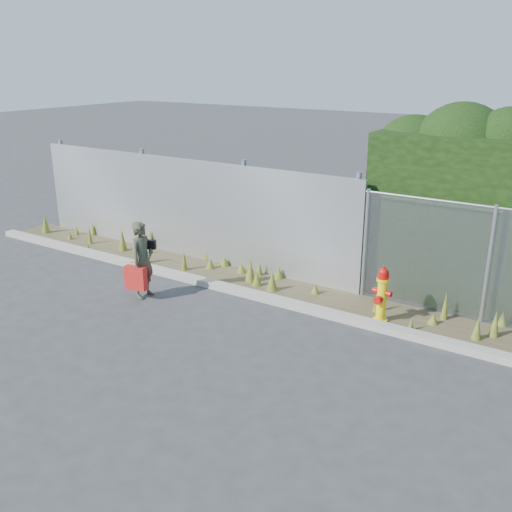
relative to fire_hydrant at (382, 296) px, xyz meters
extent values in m
plane|color=#343437|center=(-1.76, -2.09, -0.49)|extent=(80.00, 80.00, 0.00)
cube|color=gray|center=(-1.76, -0.29, -0.43)|extent=(16.00, 0.22, 0.12)
cube|color=#463B28|center=(-1.76, 0.31, -0.48)|extent=(16.00, 1.20, 0.01)
cone|color=#4F601C|center=(-4.40, 0.93, -0.25)|extent=(0.18, 0.18, 0.47)
cone|color=#4F601C|center=(-4.38, 0.13, -0.27)|extent=(0.14, 0.14, 0.44)
cone|color=#4F601C|center=(-7.08, -0.10, -0.39)|extent=(0.12, 0.12, 0.19)
cone|color=#4F601C|center=(-2.88, 0.37, -0.27)|extent=(0.21, 0.21, 0.44)
cone|color=#4F601C|center=(-9.11, 0.33, -0.24)|extent=(0.20, 0.20, 0.50)
cone|color=#4F601C|center=(-8.14, 0.27, -0.39)|extent=(0.14, 0.14, 0.20)
cone|color=#4F601C|center=(1.77, 0.94, -0.35)|extent=(0.18, 0.18, 0.27)
cone|color=#4F601C|center=(1.53, 0.20, -0.29)|extent=(0.16, 0.16, 0.38)
cone|color=#4F601C|center=(-5.86, 0.41, -0.34)|extent=(0.11, 0.11, 0.29)
cone|color=#4F601C|center=(1.74, 0.46, -0.26)|extent=(0.16, 0.16, 0.45)
cone|color=#4F601C|center=(0.79, 0.38, -0.39)|extent=(0.19, 0.19, 0.19)
cone|color=#4F601C|center=(-2.83, 0.31, -0.24)|extent=(0.18, 0.18, 0.49)
cone|color=#4F601C|center=(-3.27, 0.64, -0.39)|extent=(0.22, 0.22, 0.20)
cone|color=#4F601C|center=(-2.89, 0.73, -0.34)|extent=(0.15, 0.15, 0.28)
cone|color=#4F601C|center=(-1.47, 0.47, -0.38)|extent=(0.17, 0.17, 0.21)
cone|color=#4F601C|center=(-2.62, 0.22, -0.34)|extent=(0.21, 0.21, 0.29)
cone|color=#4F601C|center=(-3.82, 0.78, -0.38)|extent=(0.23, 0.23, 0.20)
cone|color=#4F601C|center=(0.89, 0.67, -0.23)|extent=(0.12, 0.12, 0.51)
cone|color=#4F601C|center=(-0.20, 0.34, -0.29)|extent=(0.12, 0.12, 0.40)
cone|color=#4F601C|center=(-6.39, 0.35, -0.22)|extent=(0.19, 0.19, 0.54)
cone|color=#4F601C|center=(-6.12, 0.43, -0.39)|extent=(0.09, 0.09, 0.20)
cone|color=#4F601C|center=(-3.97, 0.50, -0.37)|extent=(0.21, 0.21, 0.22)
cone|color=#4F601C|center=(-7.93, 0.83, -0.33)|extent=(0.14, 0.14, 0.31)
cone|color=#4F601C|center=(0.55, -0.06, -0.36)|extent=(0.11, 0.11, 0.25)
cone|color=#4F601C|center=(-5.44, -0.11, -0.22)|extent=(0.20, 0.20, 0.54)
cone|color=#4F601C|center=(-2.24, 0.17, -0.29)|extent=(0.22, 0.22, 0.38)
cone|color=#4F601C|center=(-8.29, 0.62, -0.36)|extent=(0.10, 0.10, 0.26)
cone|color=#4F601C|center=(-7.44, 0.30, -0.26)|extent=(0.11, 0.11, 0.46)
cone|color=#4F601C|center=(-5.96, 0.83, -0.26)|extent=(0.16, 0.16, 0.46)
cone|color=#4F601C|center=(-2.46, 0.79, -0.36)|extent=(0.20, 0.20, 0.25)
cube|color=#B1B3B8|center=(-5.01, 0.91, 0.61)|extent=(8.50, 0.08, 2.20)
cylinder|color=gray|center=(-9.06, 1.03, 0.66)|extent=(0.10, 0.10, 2.30)
cylinder|color=gray|center=(-6.26, 1.03, 0.66)|extent=(0.10, 0.10, 2.30)
cylinder|color=gray|center=(-3.46, 1.03, 0.66)|extent=(0.10, 0.10, 2.30)
cylinder|color=gray|center=(-0.96, 1.03, 0.66)|extent=(0.10, 0.10, 2.30)
cylinder|color=gray|center=(-0.71, 0.91, 0.54)|extent=(0.07, 0.07, 2.05)
cylinder|color=gray|center=(1.44, 0.91, 0.54)|extent=(0.07, 0.07, 2.05)
sphere|color=black|center=(-0.35, 2.08, 2.04)|extent=(1.49, 1.49, 1.49)
sphere|color=black|center=(0.51, 2.08, 2.16)|extent=(1.77, 1.77, 1.77)
sphere|color=black|center=(1.31, 2.02, 2.36)|extent=(1.28, 1.28, 1.28)
cylinder|color=yellow|center=(0.00, 0.01, -0.46)|extent=(0.25, 0.25, 0.05)
cylinder|color=yellow|center=(0.00, 0.01, -0.11)|extent=(0.16, 0.16, 0.75)
cylinder|color=yellow|center=(0.00, 0.01, 0.28)|extent=(0.21, 0.21, 0.04)
cylinder|color=#B20F0A|center=(0.00, 0.01, 0.34)|extent=(0.19, 0.19, 0.09)
sphere|color=#B20F0A|center=(0.00, 0.01, 0.41)|extent=(0.17, 0.17, 0.17)
cylinder|color=#B20F0A|center=(0.00, 0.01, 0.49)|extent=(0.04, 0.04, 0.04)
cylinder|color=#B20F0A|center=(-0.12, 0.01, 0.06)|extent=(0.09, 0.10, 0.10)
cylinder|color=#B20F0A|center=(0.12, 0.01, 0.06)|extent=(0.09, 0.10, 0.10)
cylinder|color=#B20F0A|center=(0.00, -0.12, -0.04)|extent=(0.13, 0.11, 0.13)
imported|color=#0F5F3D|center=(-4.12, -1.34, 0.24)|extent=(0.37, 0.55, 1.45)
cube|color=#BA2C0A|center=(-4.15, -1.52, -0.06)|extent=(0.40, 0.15, 0.45)
cylinder|color=#BA2C0A|center=(-4.15, -1.52, 0.24)|extent=(0.19, 0.02, 0.02)
cube|color=black|center=(-4.10, -1.15, 0.49)|extent=(0.22, 0.09, 0.17)
camera|label=1|loc=(2.99, -8.51, 3.74)|focal=40.00mm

